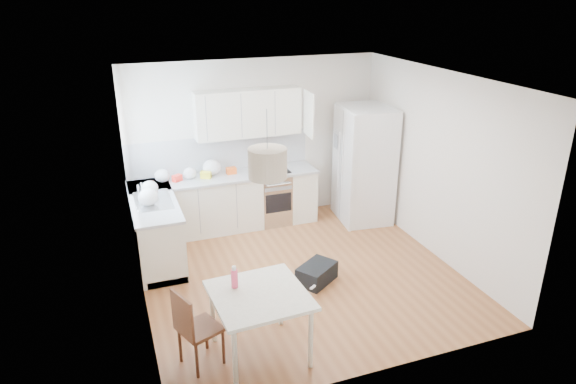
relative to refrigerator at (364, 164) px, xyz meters
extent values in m
plane|color=brown|center=(-1.70, -1.42, -0.97)|extent=(4.20, 4.20, 0.00)
plane|color=white|center=(-1.70, -1.42, 1.73)|extent=(4.20, 4.20, 0.00)
plane|color=silver|center=(-1.70, 0.68, 0.38)|extent=(4.20, 0.00, 4.20)
plane|color=silver|center=(-3.80, -1.42, 0.38)|extent=(0.00, 4.20, 4.20)
plane|color=silver|center=(0.40, -1.42, 0.38)|extent=(0.00, 4.20, 4.20)
cube|color=#BFE0F9|center=(-3.79, -0.27, 0.78)|extent=(0.02, 1.00, 1.00)
cube|color=silver|center=(-2.30, 0.38, -0.53)|extent=(3.00, 0.60, 0.88)
cube|color=silver|center=(-3.50, -0.22, -0.53)|extent=(0.60, 1.80, 0.88)
cube|color=#B3B5B8|center=(-2.30, 0.38, -0.07)|extent=(3.02, 0.64, 0.04)
cube|color=#B3B5B8|center=(-3.50, -0.22, -0.07)|extent=(0.64, 1.82, 0.04)
cube|color=white|center=(-2.30, 0.67, 0.24)|extent=(3.00, 0.01, 0.58)
cube|color=white|center=(-3.80, -0.22, 0.24)|extent=(0.01, 1.80, 0.58)
cube|color=silver|center=(-1.85, 0.52, 0.91)|extent=(1.70, 0.32, 0.75)
cube|color=beige|center=(-2.72, -2.83, -0.23)|extent=(1.02, 1.02, 0.04)
cylinder|color=silver|center=(-3.11, -3.26, -0.61)|extent=(0.05, 0.05, 0.72)
cylinder|color=silver|center=(-2.29, -3.22, -0.61)|extent=(0.05, 0.05, 0.72)
cylinder|color=silver|center=(-3.15, -2.45, -0.61)|extent=(0.05, 0.05, 0.72)
cylinder|color=silver|center=(-2.34, -2.40, -0.61)|extent=(0.05, 0.05, 0.72)
cylinder|color=#E13E60|center=(-2.93, -2.62, -0.08)|extent=(0.09, 0.09, 0.25)
cube|color=black|center=(-1.57, -1.68, -0.85)|extent=(0.65, 0.60, 0.25)
cylinder|color=beige|center=(-2.61, -2.83, 1.21)|extent=(0.40, 0.40, 0.29)
ellipsoid|color=white|center=(-3.28, 0.42, 0.06)|extent=(0.24, 0.20, 0.21)
ellipsoid|color=white|center=(-2.85, 0.42, 0.04)|extent=(0.21, 0.18, 0.19)
ellipsoid|color=white|center=(-2.49, 0.48, 0.08)|extent=(0.29, 0.25, 0.26)
ellipsoid|color=white|center=(-3.52, -0.06, 0.06)|extent=(0.25, 0.21, 0.22)
ellipsoid|color=white|center=(-3.57, -0.43, 0.07)|extent=(0.27, 0.23, 0.24)
cube|color=#D24912|center=(-2.18, 0.43, 0.00)|extent=(0.16, 0.11, 0.11)
cube|color=gold|center=(-2.61, 0.38, 0.01)|extent=(0.19, 0.16, 0.11)
cube|color=red|center=(-3.06, 0.39, 0.00)|extent=(0.17, 0.16, 0.10)
camera|label=1|loc=(-4.01, -7.22, 2.76)|focal=32.00mm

